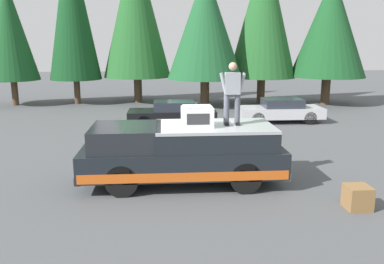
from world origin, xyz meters
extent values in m
plane|color=#4C4F51|center=(0.00, 0.00, 0.00)|extent=(90.00, 90.00, 0.00)
cube|color=black|center=(-0.33, -0.15, 0.70)|extent=(2.00, 5.50, 0.70)
cube|color=#CC5619|center=(-0.33, -0.15, 0.51)|extent=(2.01, 5.39, 0.24)
cube|color=black|center=(-0.33, 1.36, 1.35)|extent=(1.84, 1.87, 0.60)
cube|color=black|center=(-0.33, -1.03, 1.31)|extent=(1.92, 3.19, 0.52)
cube|color=#A8AAAF|center=(-0.33, -1.03, 1.61)|extent=(1.94, 3.19, 0.08)
cube|color=#232326|center=(-0.33, 2.54, 0.43)|extent=(1.96, 0.16, 0.20)
cube|color=#B2B5BA|center=(-0.33, -2.84, 0.43)|extent=(1.96, 0.16, 0.20)
cylinder|color=black|center=(-1.18, 1.44, 0.42)|extent=(0.30, 0.84, 0.84)
cylinder|color=black|center=(0.52, 1.44, 0.42)|extent=(0.30, 0.84, 0.84)
cylinder|color=black|center=(-1.18, -1.75, 0.42)|extent=(0.30, 0.84, 0.84)
cylinder|color=black|center=(0.52, -1.75, 0.42)|extent=(0.30, 0.84, 0.84)
cube|color=silver|center=(-0.50, -0.54, 1.91)|extent=(0.64, 0.84, 0.52)
cube|color=#2D2D30|center=(-0.83, -0.54, 1.91)|extent=(0.01, 0.59, 0.29)
cube|color=#99999E|center=(-0.50, -0.54, 2.19)|extent=(0.58, 0.76, 0.04)
cylinder|color=#4C515B|center=(-0.34, -1.65, 2.07)|extent=(0.15, 0.15, 0.84)
cube|color=black|center=(-0.38, -1.65, 1.69)|extent=(0.26, 0.11, 0.08)
cylinder|color=#4C515B|center=(-0.34, -1.35, 2.07)|extent=(0.15, 0.15, 0.84)
cube|color=black|center=(-0.38, -1.35, 1.69)|extent=(0.26, 0.11, 0.08)
cube|color=#9399A3|center=(-0.34, -1.50, 2.78)|extent=(0.24, 0.40, 0.58)
sphere|color=tan|center=(-0.34, -1.50, 3.23)|extent=(0.22, 0.22, 0.22)
cylinder|color=#9399A3|center=(-0.37, -1.74, 2.78)|extent=(0.09, 0.23, 0.58)
cylinder|color=#9399A3|center=(-0.37, -1.25, 2.78)|extent=(0.09, 0.23, 0.58)
cube|color=silver|center=(8.22, -5.40, 0.49)|extent=(1.64, 4.10, 0.50)
cube|color=#282D38|center=(8.22, -5.50, 0.95)|extent=(1.31, 1.89, 0.42)
cylinder|color=black|center=(7.50, -4.13, 0.31)|extent=(0.20, 0.62, 0.62)
cylinder|color=black|center=(8.94, -4.13, 0.31)|extent=(0.20, 0.62, 0.62)
cylinder|color=black|center=(7.50, -6.67, 0.31)|extent=(0.20, 0.62, 0.62)
cylinder|color=black|center=(8.94, -6.67, 0.31)|extent=(0.20, 0.62, 0.62)
cube|color=black|center=(7.71, -0.05, 0.49)|extent=(1.64, 4.10, 0.50)
cube|color=#282D38|center=(7.71, -0.15, 0.95)|extent=(1.31, 1.89, 0.42)
cylinder|color=black|center=(6.99, 1.22, 0.31)|extent=(0.20, 0.62, 0.62)
cylinder|color=black|center=(8.43, 1.22, 0.31)|extent=(0.20, 0.62, 0.62)
cylinder|color=black|center=(6.99, -1.32, 0.31)|extent=(0.20, 0.62, 0.62)
cylinder|color=black|center=(8.43, -1.32, 0.31)|extent=(0.20, 0.62, 0.62)
cube|color=olive|center=(-2.40, -4.18, 0.28)|extent=(0.56, 0.56, 0.56)
cylinder|color=#4C3826|center=(13.82, -9.98, 0.87)|extent=(0.55, 0.55, 1.75)
cone|color=#194C23|center=(13.82, -9.98, 4.85)|extent=(4.61, 4.61, 6.21)
cylinder|color=#4C3826|center=(14.67, -6.00, 0.83)|extent=(0.51, 0.51, 1.67)
cone|color=#235B28|center=(14.67, -6.00, 5.76)|extent=(4.26, 4.26, 8.18)
cylinder|color=#4C3826|center=(13.53, -2.21, 0.85)|extent=(0.55, 0.55, 1.70)
cone|color=#1E562D|center=(13.53, -2.21, 4.90)|extent=(4.55, 4.55, 6.40)
cylinder|color=#4C3826|center=(15.65, 1.99, 0.83)|extent=(0.52, 0.52, 1.66)
cone|color=#235B28|center=(15.65, 1.99, 5.96)|extent=(4.32, 4.32, 8.59)
cylinder|color=#4C3826|center=(15.19, 5.85, 0.78)|extent=(0.38, 0.38, 1.57)
cone|color=#14421E|center=(15.19, 5.85, 6.14)|extent=(3.20, 3.20, 9.14)
cylinder|color=#4C3826|center=(14.80, 9.61, 0.79)|extent=(0.39, 0.39, 1.58)
cone|color=#194C23|center=(14.80, 9.61, 4.68)|extent=(3.23, 3.23, 6.21)
camera|label=1|loc=(-10.98, 0.36, 3.84)|focal=37.57mm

